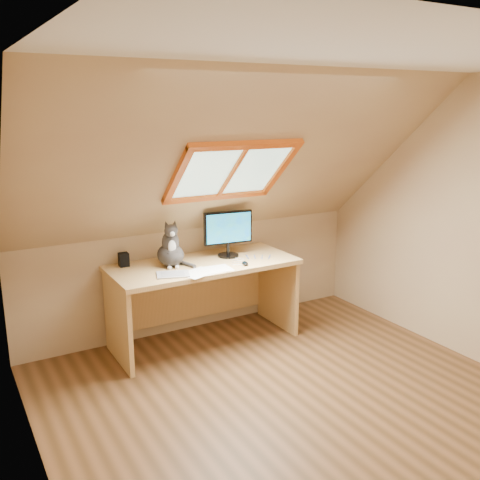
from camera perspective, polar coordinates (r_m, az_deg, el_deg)
ground at (r=4.10m, az=6.60°, el=-17.42°), size 3.50×3.50×0.00m
room_shell at (r=3.50m, az=8.16°, el=2.27°), size 3.52×3.52×2.41m
desk at (r=4.96m, az=-4.25°, el=-4.77°), size 1.68×0.74×0.77m
monitor at (r=4.94m, az=-1.27°, el=1.00°), size 0.47×0.20×0.43m
cat at (r=4.71m, az=-7.42°, el=-1.01°), size 0.28×0.32×0.42m
desk_speaker at (r=4.80m, az=-12.30°, el=-2.06°), size 0.09×0.09×0.12m
graphics_tablet at (r=4.50m, az=-7.16°, el=-3.67°), size 0.32×0.27×0.01m
mouse at (r=4.74m, az=0.53°, el=-2.50°), size 0.08×0.11×0.03m
papers at (r=4.56m, az=-3.61°, el=-3.38°), size 0.35×0.30×0.01m
cables at (r=4.92m, az=1.15°, el=-2.01°), size 0.51×0.26×0.01m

